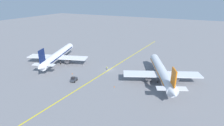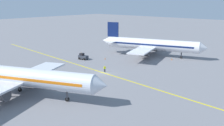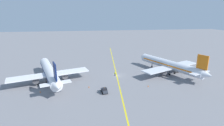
{
  "view_description": "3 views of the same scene",
  "coord_description": "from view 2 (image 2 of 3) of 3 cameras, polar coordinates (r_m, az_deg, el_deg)",
  "views": [
    {
      "loc": [
        31.07,
        -61.95,
        29.84
      ],
      "look_at": [
        0.52,
        1.87,
        2.61
      ],
      "focal_mm": 28.0,
      "sensor_mm": 36.0,
      "label": 1
    },
    {
      "loc": [
        46.5,
        44.03,
        18.18
      ],
      "look_at": [
        -2.19,
        0.82,
        2.34
      ],
      "focal_mm": 42.0,
      "sensor_mm": 36.0,
      "label": 2
    },
    {
      "loc": [
        -12.86,
        -65.86,
        24.16
      ],
      "look_at": [
        -1.28,
        4.0,
        4.23
      ],
      "focal_mm": 28.0,
      "sensor_mm": 36.0,
      "label": 3
    }
  ],
  "objects": [
    {
      "name": "traffic_cone_by_wingtip",
      "position": [
        94.07,
        4.36,
        2.67
      ],
      "size": [
        0.32,
        0.32,
        0.55
      ],
      "primitive_type": "cone",
      "color": "orange",
      "rests_on": "ground"
    },
    {
      "name": "traffic_cone_near_nose",
      "position": [
        81.62,
        -1.51,
        1.0
      ],
      "size": [
        0.32,
        0.32,
        0.55
      ],
      "primitive_type": "cone",
      "color": "orange",
      "rests_on": "ground"
    },
    {
      "name": "airplane_at_gate",
      "position": [
        87.05,
        8.43,
        3.96
      ],
      "size": [
        28.27,
        34.74,
        10.6
      ],
      "color": "white",
      "rests_on": "ground"
    },
    {
      "name": "traffic_cone_mid_apron",
      "position": [
        82.67,
        12.9,
        0.82
      ],
      "size": [
        0.32,
        0.32,
        0.55
      ],
      "primitive_type": "cone",
      "color": "orange",
      "rests_on": "ground"
    },
    {
      "name": "apron_yellow_centreline",
      "position": [
        66.57,
        -1.78,
        -2.17
      ],
      "size": [
        13.52,
        119.32,
        0.01
      ],
      "primitive_type": "cube",
      "rotation": [
        0.0,
        0.0,
        -0.11
      ],
      "color": "yellow",
      "rests_on": "ground"
    },
    {
      "name": "ground_crew_worker",
      "position": [
        67.23,
        -1.6,
        -1.21
      ],
      "size": [
        0.45,
        0.43,
        1.68
      ],
      "color": "#23232D",
      "rests_on": "ground"
    },
    {
      "name": "baggage_tug_dark",
      "position": [
        81.85,
        -6.33,
        1.41
      ],
      "size": [
        2.14,
        3.19,
        2.11
      ],
      "color": "#333842",
      "rests_on": "ground"
    },
    {
      "name": "traffic_cone_far_edge",
      "position": [
        70.78,
        -14.28,
        -1.41
      ],
      "size": [
        0.32,
        0.32,
        0.55
      ],
      "primitive_type": "cone",
      "color": "orange",
      "rests_on": "ground"
    },
    {
      "name": "airplane_adjacent_stand",
      "position": [
        53.3,
        -19.43,
        -2.87
      ],
      "size": [
        27.8,
        33.85,
        10.6
      ],
      "color": "silver",
      "rests_on": "ground"
    },
    {
      "name": "ground_plane",
      "position": [
        66.57,
        -1.78,
        -2.18
      ],
      "size": [
        400.0,
        400.0,
        0.0
      ],
      "primitive_type": "plane",
      "color": "slate"
    }
  ]
}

